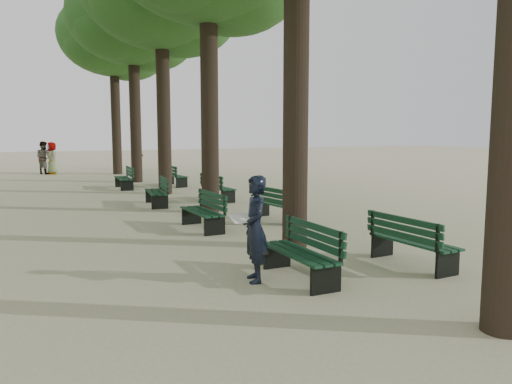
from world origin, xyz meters
name	(u,v)px	position (x,y,z in m)	size (l,w,h in m)	color
ground	(309,299)	(0.00, 0.00, 0.00)	(120.00, 120.00, 0.00)	#B5B089
tree_central_4	(132,17)	(1.50, 18.00, 7.65)	(6.00, 6.00, 9.95)	#33261C
tree_central_5	(113,36)	(1.50, 23.00, 7.65)	(6.00, 6.00, 9.95)	#33261C
bench_left_0	(299,263)	(0.37, 0.90, 0.27)	(0.58, 1.80, 0.92)	black
bench_left_1	(202,219)	(0.37, 5.57, 0.27)	(0.62, 1.81, 0.92)	black
bench_left_2	(156,197)	(0.37, 10.01, 0.27)	(0.78, 1.85, 0.92)	black
bench_left_3	(124,182)	(0.37, 15.37, 0.27)	(0.64, 1.82, 0.92)	black
bench_right_0	(413,251)	(2.63, 0.74, 0.27)	(0.64, 1.82, 0.92)	black
bench_right_1	(277,210)	(2.63, 5.89, 0.27)	(0.77, 1.85, 0.92)	black
bench_right_2	(218,193)	(2.63, 10.28, 0.27)	(0.71, 1.84, 0.92)	black
bench_right_3	(175,180)	(2.63, 15.51, 0.27)	(0.73, 1.84, 0.92)	black
man_with_map	(255,229)	(-0.31, 1.14, 0.86)	(0.68, 0.75, 1.71)	black
pedestrian_c	(138,156)	(3.32, 25.99, 0.89)	(1.04, 0.35, 1.77)	#262628
pedestrian_a	(44,158)	(-2.27, 24.85, 0.93)	(0.90, 0.37, 1.86)	#262628
pedestrian_d	(52,158)	(-1.83, 24.54, 0.91)	(0.89, 0.36, 1.82)	#262628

